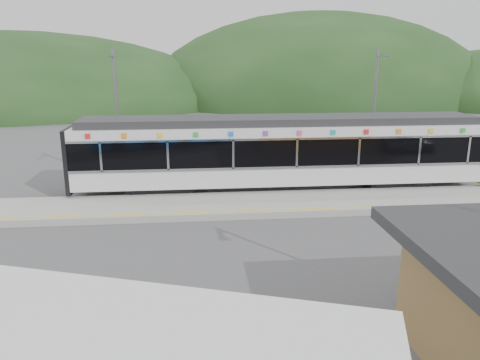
{
  "coord_description": "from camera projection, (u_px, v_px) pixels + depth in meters",
  "views": [
    {
      "loc": [
        -2.96,
        -16.63,
        6.63
      ],
      "look_at": [
        -1.22,
        1.0,
        1.92
      ],
      "focal_mm": 35.0,
      "sensor_mm": 36.0,
      "label": 1
    }
  ],
  "objects": [
    {
      "name": "platform",
      "position": [
        262.0,
        204.0,
        21.11
      ],
      "size": [
        26.0,
        3.2,
        0.3
      ],
      "primitive_type": "cube",
      "color": "#9E9E99",
      "rests_on": "ground"
    },
    {
      "name": "catenary_mast_east",
      "position": [
        374.0,
        111.0,
        25.94
      ],
      "size": [
        0.18,
        1.8,
        7.0
      ],
      "color": "slate",
      "rests_on": "ground"
    },
    {
      "name": "yellow_line",
      "position": [
        266.0,
        210.0,
        19.82
      ],
      "size": [
        26.0,
        0.1,
        0.01
      ],
      "primitive_type": "cube",
      "color": "yellow",
      "rests_on": "platform"
    },
    {
      "name": "ground",
      "position": [
        274.0,
        234.0,
        17.98
      ],
      "size": [
        120.0,
        120.0,
        0.0
      ],
      "primitive_type": "plane",
      "color": "#4C4C4F",
      "rests_on": "ground"
    },
    {
      "name": "hills",
      "position": [
        377.0,
        191.0,
        23.65
      ],
      "size": [
        146.0,
        149.0,
        26.0
      ],
      "color": "#1E3D19",
      "rests_on": "ground"
    },
    {
      "name": "train",
      "position": [
        281.0,
        150.0,
        23.34
      ],
      "size": [
        20.44,
        3.01,
        3.74
      ],
      "color": "black",
      "rests_on": "ground"
    },
    {
      "name": "catenary_mast_west",
      "position": [
        117.0,
        114.0,
        24.61
      ],
      "size": [
        0.18,
        1.8,
        7.0
      ],
      "color": "slate",
      "rests_on": "ground"
    }
  ]
}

